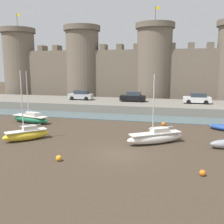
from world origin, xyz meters
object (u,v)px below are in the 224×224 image
object	(u,v)px
mooring_buoy_near_shore	(203,173)
car_quay_west	(197,98)
sailboat_foreground_left	(26,134)
sailboat_midflat_centre	(30,119)
mooring_buoy_mid_mud	(163,124)
car_quay_centre_east	(133,97)
sailboat_near_channel_right	(156,137)
mooring_buoy_off_centre	(59,158)
rowboat_midflat_right	(223,127)
car_quay_centre_west	(81,95)

from	to	relation	value
mooring_buoy_near_shore	car_quay_west	xyz separation A→B (m)	(1.42, 25.18, 1.84)
sailboat_foreground_left	mooring_buoy_near_shore	xyz separation A→B (m)	(15.56, -4.73, -0.38)
sailboat_foreground_left	sailboat_midflat_centre	world-z (taller)	sailboat_foreground_left
mooring_buoy_mid_mud	car_quay_centre_east	world-z (taller)	car_quay_centre_east
car_quay_west	sailboat_midflat_centre	bearing A→B (deg)	-146.81
sailboat_near_channel_right	mooring_buoy_mid_mud	size ratio (longest dim) A/B	12.86
sailboat_near_channel_right	mooring_buoy_off_centre	distance (m)	9.15
rowboat_midflat_right	car_quay_centre_west	bearing A→B (deg)	150.12
mooring_buoy_off_centre	car_quay_west	xyz separation A→B (m)	(11.59, 24.89, 1.82)
sailboat_near_channel_right	mooring_buoy_mid_mud	distance (m)	7.30
sailboat_midflat_centre	rowboat_midflat_right	world-z (taller)	sailboat_midflat_centre
rowboat_midflat_right	car_quay_centre_east	size ratio (longest dim) A/B	0.77
sailboat_midflat_centre	mooring_buoy_mid_mud	world-z (taller)	sailboat_midflat_centre
sailboat_foreground_left	mooring_buoy_near_shore	size ratio (longest dim) A/B	16.35
sailboat_foreground_left	mooring_buoy_near_shore	bearing A→B (deg)	-16.92
mooring_buoy_near_shore	mooring_buoy_mid_mud	xyz separation A→B (m)	(-3.11, 13.81, 0.04)
car_quay_centre_west	car_quay_centre_east	xyz separation A→B (m)	(9.06, -0.14, 0.00)
car_quay_west	sailboat_foreground_left	bearing A→B (deg)	-129.70
car_quay_centre_east	mooring_buoy_off_centre	bearing A→B (deg)	-93.73
mooring_buoy_off_centre	car_quay_centre_east	bearing A→B (deg)	86.27
sailboat_near_channel_right	sailboat_foreground_left	bearing A→B (deg)	-171.49
car_quay_centre_east	sailboat_near_channel_right	bearing A→B (deg)	-74.74
mooring_buoy_off_centre	car_quay_centre_west	xyz separation A→B (m)	(-7.44, 24.92, 1.82)
mooring_buoy_off_centre	mooring_buoy_near_shore	world-z (taller)	mooring_buoy_off_centre
sailboat_midflat_centre	sailboat_near_channel_right	distance (m)	16.56
rowboat_midflat_right	car_quay_west	bearing A→B (deg)	98.99
mooring_buoy_mid_mud	car_quay_centre_west	xyz separation A→B (m)	(-14.50, 11.40, 1.79)
mooring_buoy_near_shore	mooring_buoy_off_centre	bearing A→B (deg)	178.36
sailboat_midflat_centre	mooring_buoy_off_centre	distance (m)	14.55
mooring_buoy_mid_mud	car_quay_centre_east	size ratio (longest dim) A/B	0.12
mooring_buoy_mid_mud	rowboat_midflat_right	bearing A→B (deg)	-5.56
sailboat_midflat_centre	rowboat_midflat_right	xyz separation A→B (m)	(22.56, 1.52, -0.21)
rowboat_midflat_right	mooring_buoy_near_shore	bearing A→B (deg)	-104.13
mooring_buoy_near_shore	car_quay_west	world-z (taller)	car_quay_west
sailboat_near_channel_right	car_quay_centre_east	distance (m)	19.27
mooring_buoy_mid_mud	car_quay_centre_east	xyz separation A→B (m)	(-5.45, 11.26, 1.79)
sailboat_foreground_left	car_quay_centre_east	distance (m)	21.57
mooring_buoy_mid_mud	car_quay_west	distance (m)	12.37
sailboat_midflat_centre	mooring_buoy_mid_mud	bearing A→B (deg)	7.58
sailboat_foreground_left	sailboat_near_channel_right	size ratio (longest dim) A/B	1.05
mooring_buoy_near_shore	car_quay_centre_west	bearing A→B (deg)	124.93
sailboat_near_channel_right	car_quay_west	bearing A→B (deg)	75.22
car_quay_centre_west	car_quay_west	bearing A→B (deg)	-0.09
sailboat_foreground_left	sailboat_near_channel_right	xyz separation A→B (m)	(12.06, 1.80, 0.01)
mooring_buoy_near_shore	car_quay_centre_east	xyz separation A→B (m)	(-8.55, 25.08, 1.84)
car_quay_centre_west	car_quay_west	world-z (taller)	same
rowboat_midflat_right	car_quay_west	world-z (taller)	car_quay_west
sailboat_foreground_left	mooring_buoy_mid_mud	xyz separation A→B (m)	(12.45, 9.08, -0.34)
sailboat_foreground_left	rowboat_midflat_right	distance (m)	20.68
rowboat_midflat_right	car_quay_centre_west	size ratio (longest dim) A/B	0.77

